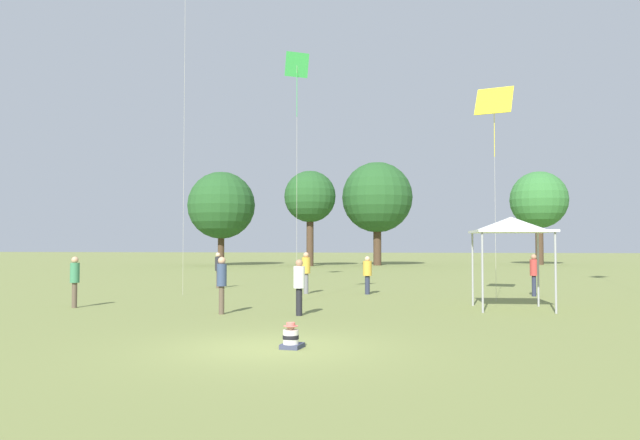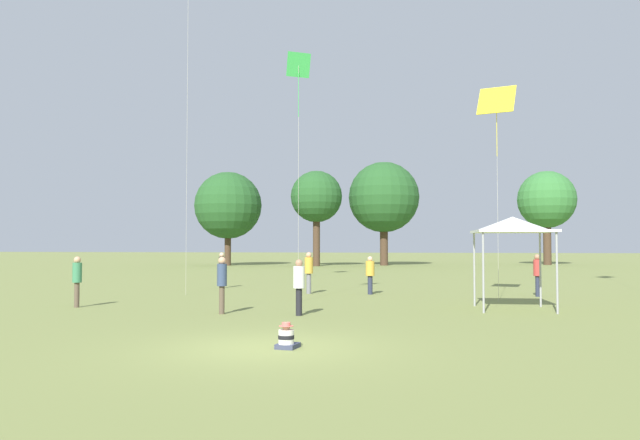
# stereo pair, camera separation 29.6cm
# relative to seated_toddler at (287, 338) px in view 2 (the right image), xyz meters

# --- Properties ---
(ground_plane) EXTENTS (300.00, 300.00, 0.00)m
(ground_plane) POSITION_rel_seated_toddler_xyz_m (-0.45, -0.02, -0.22)
(ground_plane) COLOR olive
(seated_toddler) EXTENTS (0.49, 0.57, 0.56)m
(seated_toddler) POSITION_rel_seated_toddler_xyz_m (0.00, 0.00, 0.00)
(seated_toddler) COLOR #383D56
(seated_toddler) RESTS_ON ground
(person_standing_0) EXTENTS (0.40, 0.40, 1.80)m
(person_standing_0) POSITION_rel_seated_toddler_xyz_m (-3.39, 6.03, 0.88)
(person_standing_0) COLOR brown
(person_standing_0) RESTS_ON ground
(person_standing_1) EXTENTS (0.50, 0.50, 1.67)m
(person_standing_1) POSITION_rel_seated_toddler_xyz_m (0.63, 14.46, 0.76)
(person_standing_1) COLOR #282D42
(person_standing_1) RESTS_ON ground
(person_standing_2) EXTENTS (0.45, 0.45, 1.73)m
(person_standing_2) POSITION_rel_seated_toddler_xyz_m (-0.90, 5.99, 0.81)
(person_standing_2) COLOR black
(person_standing_2) RESTS_ON ground
(person_standing_3) EXTENTS (0.45, 0.45, 1.78)m
(person_standing_3) POSITION_rel_seated_toddler_xyz_m (7.66, 14.40, 0.85)
(person_standing_3) COLOR #282D42
(person_standing_3) RESTS_ON ground
(person_standing_4) EXTENTS (0.44, 0.44, 1.77)m
(person_standing_4) POSITION_rel_seated_toddler_xyz_m (-9.03, 7.24, 0.85)
(person_standing_4) COLOR brown
(person_standing_4) RESTS_ON ground
(person_standing_5) EXTENTS (0.48, 0.48, 1.84)m
(person_standing_5) POSITION_rel_seated_toddler_xyz_m (-2.09, 14.39, 0.88)
(person_standing_5) COLOR slate
(person_standing_5) RESTS_ON ground
(person_standing_6) EXTENTS (0.37, 0.37, 1.78)m
(person_standing_6) POSITION_rel_seated_toddler_xyz_m (-7.02, 17.15, 0.87)
(person_standing_6) COLOR brown
(person_standing_6) RESTS_ON ground
(canopy_tent) EXTENTS (2.63, 2.63, 3.13)m
(canopy_tent) POSITION_rel_seated_toddler_xyz_m (5.89, 8.82, 2.61)
(canopy_tent) COLOR white
(canopy_tent) RESTS_ON ground
(kite_3) EXTENTS (0.93, 0.68, 9.56)m
(kite_3) POSITION_rel_seated_toddler_xyz_m (-1.79, 10.40, 8.58)
(kite_3) COLOR green
(kite_3) RESTS_ON ground
(kite_4) EXTENTS (1.57, 1.19, 8.40)m
(kite_4) POSITION_rel_seated_toddler_xyz_m (5.77, 11.87, 7.47)
(kite_4) COLOR yellow
(kite_4) RESTS_ON ground
(distant_tree_0) EXTENTS (5.21, 5.21, 9.62)m
(distant_tree_0) POSITION_rel_seated_toddler_xyz_m (-7.47, 48.90, 6.71)
(distant_tree_0) COLOR #473323
(distant_tree_0) RESTS_ON ground
(distant_tree_1) EXTENTS (6.93, 6.93, 9.69)m
(distant_tree_1) POSITION_rel_seated_toddler_xyz_m (-16.79, 49.12, 5.98)
(distant_tree_1) COLOR #473323
(distant_tree_1) RESTS_ON ground
(distant_tree_2) EXTENTS (6.11, 6.11, 10.03)m
(distant_tree_2) POSITION_rel_seated_toddler_xyz_m (16.22, 56.42, 6.68)
(distant_tree_2) COLOR #473323
(distant_tree_2) RESTS_ON ground
(distant_tree_3) EXTENTS (7.35, 7.35, 10.78)m
(distant_tree_3) POSITION_rel_seated_toddler_xyz_m (-0.88, 52.04, 6.84)
(distant_tree_3) COLOR #473323
(distant_tree_3) RESTS_ON ground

